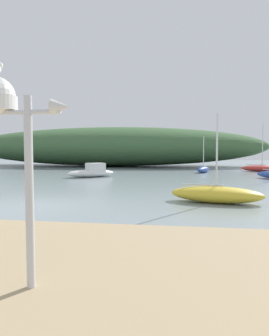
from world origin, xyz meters
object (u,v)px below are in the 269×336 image
(sailboat_near_shore, at_px, (203,169))
(sailboat_far_right, at_px, (262,168))
(mast_structure, at_px, (3,112))
(sailboat_off_point, at_px, (216,194))
(motorboat_inner_mooring, at_px, (92,172))

(sailboat_near_shore, bearing_deg, sailboat_far_right, 20.38)
(mast_structure, relative_size, sailboat_off_point, 0.76)
(sailboat_far_right, xyz_separation_m, sailboat_off_point, (-6.91, -19.95, 0.01))
(mast_structure, bearing_deg, sailboat_off_point, 65.83)
(sailboat_far_right, bearing_deg, sailboat_near_shore, -159.62)
(sailboat_near_shore, bearing_deg, mast_structure, -100.23)
(sailboat_near_shore, bearing_deg, motorboat_inner_mooring, -145.24)
(sailboat_far_right, height_order, motorboat_inner_mooring, sailboat_far_right)
(mast_structure, distance_m, motorboat_inner_mooring, 20.72)
(motorboat_inner_mooring, relative_size, sailboat_off_point, 1.00)
(mast_structure, bearing_deg, sailboat_far_right, 69.30)
(mast_structure, height_order, sailboat_far_right, sailboat_far_right)
(sailboat_near_shore, relative_size, motorboat_inner_mooring, 0.88)
(mast_structure, height_order, motorboat_inner_mooring, mast_structure)
(mast_structure, xyz_separation_m, sailboat_far_right, (10.92, 28.89, -2.39))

